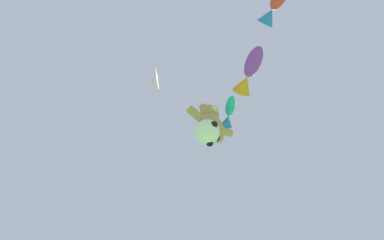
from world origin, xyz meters
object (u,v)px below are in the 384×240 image
object	(u,v)px
fish_kite_teal	(229,113)
fish_kite_violet	(249,73)
soccer_ball_kite	(207,132)
fish_kite_crimson	(274,6)
teddy_bear_kite	(210,122)
diamond_kite	(157,79)

from	to	relation	value
fish_kite_teal	fish_kite_violet	world-z (taller)	fish_kite_violet
fish_kite_teal	soccer_ball_kite	bearing A→B (deg)	156.07
fish_kite_violet	fish_kite_crimson	size ratio (longest dim) A/B	1.28
fish_kite_violet	teddy_bear_kite	bearing A→B (deg)	94.72
fish_kite_violet	soccer_ball_kite	bearing A→B (deg)	103.76
fish_kite_teal	fish_kite_crimson	size ratio (longest dim) A/B	0.91
fish_kite_crimson	teddy_bear_kite	bearing A→B (deg)	83.42
soccer_ball_kite	fish_kite_violet	size ratio (longest dim) A/B	0.50
soccer_ball_kite	fish_kite_crimson	size ratio (longest dim) A/B	0.64
teddy_bear_kite	fish_kite_violet	bearing A→B (deg)	-85.28
teddy_bear_kite	fish_kite_violet	xyz separation A→B (m)	(0.21, -2.55, 0.63)
soccer_ball_kite	fish_kite_crimson	xyz separation A→B (m)	(-0.22, -4.96, 2.39)
teddy_bear_kite	fish_kite_teal	world-z (taller)	teddy_bear_kite
fish_kite_violet	fish_kite_crimson	world-z (taller)	fish_kite_crimson
fish_kite_violet	fish_kite_crimson	distance (m)	2.72
soccer_ball_kite	fish_kite_crimson	bearing A→B (deg)	-92.50
soccer_ball_kite	fish_kite_violet	distance (m)	3.20
soccer_ball_kite	fish_kite_teal	distance (m)	2.22
soccer_ball_kite	diamond_kite	size ratio (longest dim) A/B	0.43
fish_kite_teal	fish_kite_crimson	xyz separation A→B (m)	(-1.23, -4.51, 0.47)
fish_kite_teal	fish_kite_violet	size ratio (longest dim) A/B	0.71
soccer_ball_kite	fish_kite_teal	size ratio (longest dim) A/B	0.70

